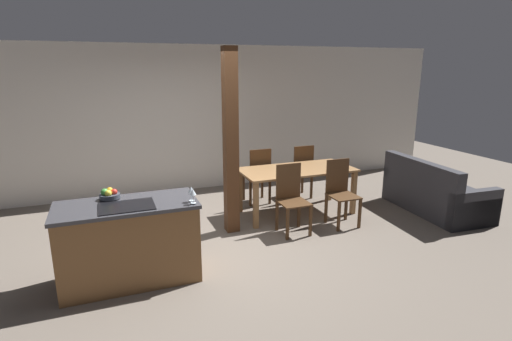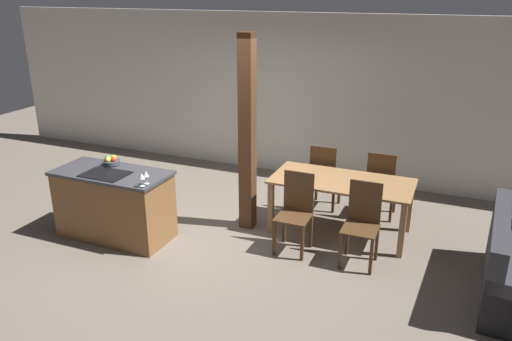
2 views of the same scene
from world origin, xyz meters
The scene contains 12 objects.
ground_plane centered at (0.00, 0.00, 0.00)m, with size 16.00×16.00×0.00m, color #665B51.
wall_back centered at (0.00, 2.76, 1.35)m, with size 11.20×0.08×2.70m.
kitchen_island centered at (-1.12, -0.41, 0.45)m, with size 1.48×0.70×0.91m.
fruit_bowl centered at (-1.27, -0.20, 0.95)m, with size 0.22×0.22×0.12m.
wine_glass_near centered at (-0.45, -0.69, 1.03)m, with size 0.07×0.07×0.16m.
wine_glass_middle centered at (-0.45, -0.60, 1.03)m, with size 0.07×0.07×0.16m.
dining_table centered at (1.54, 0.83, 0.64)m, with size 1.80×0.86×0.74m.
dining_chair_near_left centered at (1.13, 0.18, 0.51)m, with size 0.40×0.40×0.98m.
dining_chair_near_right centered at (1.94, 0.18, 0.51)m, with size 0.40×0.40×0.98m.
dining_chair_far_left centered at (1.13, 1.48, 0.51)m, with size 0.40×0.40×0.98m.
dining_chair_far_right centered at (1.94, 1.48, 0.51)m, with size 0.40×0.40×0.98m.
timber_post centered at (0.35, 0.51, 1.29)m, with size 0.18×0.18×2.57m.
Camera 2 is at (2.83, -5.10, 3.07)m, focal length 35.00 mm.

